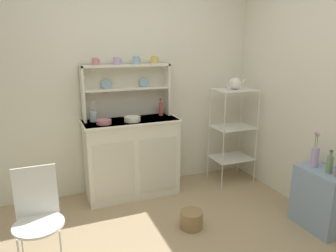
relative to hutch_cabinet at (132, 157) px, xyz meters
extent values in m
cube|color=silver|center=(0.02, 0.26, 0.79)|extent=(3.84, 0.05, 2.50)
cube|color=silver|center=(0.00, 0.00, -0.01)|extent=(1.04, 0.42, 0.90)
cube|color=beige|center=(-0.25, -0.21, -0.06)|extent=(0.43, 0.01, 0.63)
cube|color=beige|center=(0.25, -0.21, -0.06)|extent=(0.43, 0.01, 0.63)
cube|color=white|center=(0.00, 0.00, 0.42)|extent=(1.07, 0.45, 0.02)
cube|color=silver|center=(0.00, 0.20, 0.74)|extent=(0.99, 0.02, 0.60)
cube|color=silver|center=(-0.48, 0.12, 0.74)|extent=(0.02, 0.18, 0.60)
cube|color=silver|center=(0.48, 0.12, 0.74)|extent=(0.02, 0.18, 0.60)
cube|color=silver|center=(0.00, 0.12, 0.77)|extent=(0.95, 0.16, 0.02)
cube|color=silver|center=(0.00, 0.12, 1.03)|extent=(0.99, 0.18, 0.02)
cylinder|color=#8EB2D1|center=(-0.22, 0.16, 0.83)|extent=(0.11, 0.03, 0.11)
cylinder|color=#8EB2D1|center=(0.22, 0.16, 0.83)|extent=(0.11, 0.03, 0.11)
cylinder|color=silver|center=(1.05, -0.27, 0.13)|extent=(0.01, 0.01, 1.18)
cylinder|color=silver|center=(1.52, -0.27, 0.13)|extent=(0.01, 0.01, 1.18)
cylinder|color=silver|center=(1.05, 0.08, 0.13)|extent=(0.01, 0.01, 1.18)
cylinder|color=silver|center=(1.52, 0.08, 0.13)|extent=(0.01, 0.01, 1.18)
cube|color=silver|center=(1.29, -0.10, 0.72)|extent=(0.49, 0.37, 0.01)
cube|color=silver|center=(1.29, -0.10, 0.25)|extent=(0.49, 0.37, 0.01)
cube|color=silver|center=(1.29, -0.10, -0.16)|extent=(0.49, 0.37, 0.01)
cube|color=#849EBC|center=(1.46, -1.35, -0.17)|extent=(0.28, 0.48, 0.58)
cylinder|color=white|center=(-1.13, -0.96, -0.23)|extent=(0.01, 0.01, 0.45)
cylinder|color=white|center=(-0.86, -0.96, -0.23)|extent=(0.01, 0.01, 0.45)
cylinder|color=white|center=(-1.00, -1.09, -0.01)|extent=(0.36, 0.36, 0.02)
cube|color=white|center=(-1.00, -0.96, 0.19)|extent=(0.31, 0.02, 0.40)
cylinder|color=#93754C|center=(0.33, -0.90, -0.38)|extent=(0.22, 0.22, 0.17)
cylinder|color=#D17A84|center=(-0.34, 0.12, 1.08)|extent=(0.07, 0.07, 0.08)
torus|color=#D17A84|center=(-0.29, 0.12, 1.08)|extent=(0.01, 0.04, 0.04)
cylinder|color=#B79ECC|center=(-0.10, 0.12, 1.08)|extent=(0.08, 0.08, 0.08)
torus|color=#B79ECC|center=(-0.05, 0.12, 1.08)|extent=(0.01, 0.05, 0.05)
cylinder|color=#8EB2D1|center=(0.11, 0.12, 1.08)|extent=(0.08, 0.08, 0.09)
torus|color=#8EB2D1|center=(0.16, 0.12, 1.09)|extent=(0.01, 0.05, 0.05)
cylinder|color=#DBB760|center=(0.33, 0.12, 1.08)|extent=(0.07, 0.07, 0.09)
torus|color=#DBB760|center=(0.38, 0.12, 1.09)|extent=(0.01, 0.05, 0.05)
cylinder|color=#D17A84|center=(-0.31, -0.07, 0.46)|extent=(0.16, 0.16, 0.05)
cylinder|color=silver|center=(0.00, -0.07, 0.46)|extent=(0.18, 0.18, 0.05)
cylinder|color=#B74C47|center=(0.39, 0.09, 0.51)|extent=(0.05, 0.05, 0.15)
cylinder|color=#B74C47|center=(0.39, 0.09, 0.61)|extent=(0.02, 0.02, 0.04)
cylinder|color=#4C382D|center=(0.39, 0.09, 0.63)|extent=(0.03, 0.03, 0.01)
cylinder|color=#B2B7C6|center=(-0.39, 0.08, 0.49)|extent=(0.08, 0.08, 0.11)
cylinder|color=silver|center=(-0.40, 0.10, 0.56)|extent=(0.03, 0.02, 0.16)
ellipsoid|color=silver|center=(-0.40, 0.10, 0.65)|extent=(0.02, 0.01, 0.01)
cylinder|color=silver|center=(-0.38, 0.06, 0.57)|extent=(0.02, 0.02, 0.17)
ellipsoid|color=silver|center=(-0.38, 0.06, 0.66)|extent=(0.02, 0.01, 0.01)
sphere|color=white|center=(1.29, -0.10, 0.80)|extent=(0.14, 0.14, 0.14)
sphere|color=silver|center=(1.29, -0.10, 0.88)|extent=(0.02, 0.02, 0.02)
cylinder|color=white|center=(1.39, -0.10, 0.81)|extent=(0.09, 0.02, 0.07)
torus|color=white|center=(1.20, -0.10, 0.80)|extent=(0.01, 0.09, 0.09)
cylinder|color=#B79ECC|center=(1.46, -1.23, 0.22)|extent=(0.07, 0.07, 0.19)
cylinder|color=#4C844C|center=(1.47, -1.22, 0.36)|extent=(0.00, 0.01, 0.14)
sphere|color=#B79ECC|center=(1.47, -1.22, 0.43)|extent=(0.04, 0.04, 0.04)
cylinder|color=#4C844C|center=(1.45, -1.22, 0.37)|extent=(0.00, 0.01, 0.16)
sphere|color=#B79ECC|center=(1.45, -1.22, 0.45)|extent=(0.03, 0.03, 0.03)
cylinder|color=#4C844C|center=(1.44, -1.23, 0.37)|extent=(0.00, 0.01, 0.15)
sphere|color=#D17A84|center=(1.44, -1.23, 0.45)|extent=(0.03, 0.03, 0.03)
cylinder|color=#6B8C60|center=(1.46, -1.40, 0.20)|extent=(0.05, 0.05, 0.16)
cylinder|color=#6B8C60|center=(1.46, -1.40, 0.30)|extent=(0.02, 0.02, 0.04)
cylinder|color=#4C382D|center=(1.46, -1.40, 0.33)|extent=(0.03, 0.03, 0.01)
camera|label=1|loc=(-0.88, -3.29, 1.25)|focal=33.37mm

